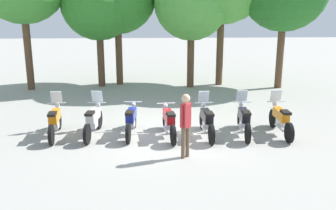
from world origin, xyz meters
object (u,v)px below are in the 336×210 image
object	(u,v)px
motorcycle_2	(131,120)
motorcycle_6	(281,119)
motorcycle_3	(169,122)
motorcycle_4	(207,120)
motorcycle_1	(93,120)
motorcycle_5	(244,120)
tree_1	(98,3)
motorcycle_0	(55,121)
tree_3	(191,3)
person_0	(186,120)

from	to	relation	value
motorcycle_2	motorcycle_6	bearing A→B (deg)	-87.92
motorcycle_3	motorcycle_4	world-z (taller)	motorcycle_4
motorcycle_6	motorcycle_2	bearing A→B (deg)	87.88
motorcycle_4	motorcycle_1	bearing A→B (deg)	84.34
motorcycle_6	motorcycle_5	bearing A→B (deg)	89.63
motorcycle_3	motorcycle_4	xyz separation A→B (m)	(1.23, 0.02, 0.01)
tree_1	motorcycle_2	bearing A→B (deg)	-76.59
motorcycle_1	motorcycle_4	xyz separation A→B (m)	(3.67, -0.22, 0.00)
motorcycle_5	motorcycle_6	bearing A→B (deg)	-85.72
motorcycle_2	motorcycle_3	distance (m)	1.24
motorcycle_3	motorcycle_6	world-z (taller)	motorcycle_6
motorcycle_4	motorcycle_0	bearing A→B (deg)	85.25
motorcycle_4	motorcycle_6	size ratio (longest dim) A/B	1.00
motorcycle_6	tree_3	xyz separation A→B (m)	(-2.12, 7.73, 3.75)
motorcycle_4	tree_3	world-z (taller)	tree_3
motorcycle_4	motorcycle_6	xyz separation A→B (m)	(2.45, 0.03, 0.00)
motorcycle_6	person_0	bearing A→B (deg)	118.87
motorcycle_2	motorcycle_4	bearing A→B (deg)	-90.97
person_0	tree_1	world-z (taller)	tree_1
motorcycle_5	motorcycle_3	bearing A→B (deg)	96.24
motorcycle_0	motorcycle_4	distance (m)	4.91
motorcycle_2	tree_3	distance (m)	8.86
motorcycle_0	motorcycle_2	xyz separation A→B (m)	(2.45, 0.01, -0.01)
motorcycle_1	motorcycle_3	bearing A→B (deg)	-89.46
motorcycle_3	tree_1	world-z (taller)	tree_1
motorcycle_6	tree_3	world-z (taller)	tree_3
motorcycle_5	motorcycle_6	size ratio (longest dim) A/B	1.00
motorcycle_2	motorcycle_4	xyz separation A→B (m)	(2.45, -0.23, 0.01)
motorcycle_0	motorcycle_6	bearing A→B (deg)	-96.14
motorcycle_5	motorcycle_6	world-z (taller)	same
motorcycle_2	tree_1	world-z (taller)	tree_1
motorcycle_2	person_0	xyz separation A→B (m)	(1.58, -2.01, 0.58)
motorcycle_2	person_0	size ratio (longest dim) A/B	1.21
motorcycle_0	person_0	bearing A→B (deg)	-121.03
motorcycle_3	tree_3	bearing A→B (deg)	-17.53
person_0	motorcycle_0	bearing A→B (deg)	25.54
motorcycle_6	motorcycle_1	bearing A→B (deg)	88.42
tree_1	tree_3	size ratio (longest dim) A/B	1.01
motorcycle_4	motorcycle_2	bearing A→B (deg)	82.42
motorcycle_6	tree_1	world-z (taller)	tree_1
motorcycle_6	tree_1	xyz separation A→B (m)	(-6.79, 8.15, 3.77)
motorcycle_2	motorcycle_1	bearing A→B (deg)	94.80
motorcycle_1	motorcycle_6	xyz separation A→B (m)	(6.12, -0.19, 0.00)
motorcycle_2	tree_1	size ratio (longest dim) A/B	0.35
motorcycle_1	motorcycle_5	bearing A→B (deg)	-85.99
motorcycle_0	tree_1	bearing A→B (deg)	-8.71
motorcycle_5	tree_3	world-z (taller)	tree_3
motorcycle_1	motorcycle_4	distance (m)	3.67
motorcycle_1	motorcycle_4	world-z (taller)	same
tree_1	motorcycle_4	bearing A→B (deg)	-62.05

